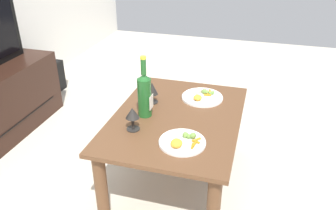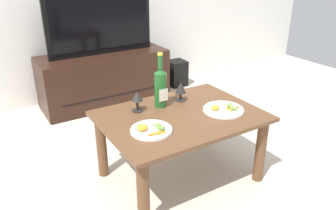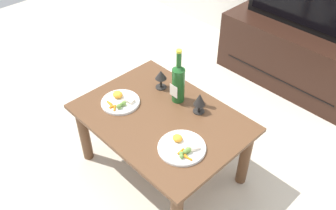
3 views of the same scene
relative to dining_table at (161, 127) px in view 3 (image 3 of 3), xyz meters
name	(u,v)px [view 3 (image 3 of 3)]	position (x,y,z in m)	size (l,w,h in m)	color
ground_plane	(162,168)	(0.00, 0.00, -0.39)	(6.40, 6.40, 0.00)	beige
dining_table	(161,127)	(0.00, 0.00, 0.00)	(1.01, 0.74, 0.48)	brown
tv_stand	(295,57)	(0.07, 1.51, -0.13)	(1.28, 0.49, 0.53)	black
wine_bottle	(178,82)	(-0.04, 0.19, 0.23)	(0.08, 0.08, 0.37)	#1E5923
goblet_left	(161,76)	(-0.21, 0.20, 0.18)	(0.08, 0.08, 0.14)	black
goblet_right	(200,100)	(0.13, 0.20, 0.18)	(0.07, 0.07, 0.14)	black
dinner_plate_left	(120,101)	(-0.27, -0.10, 0.10)	(0.25, 0.25, 0.05)	white
dinner_plate_right	(182,147)	(0.27, -0.10, 0.10)	(0.27, 0.27, 0.05)	white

